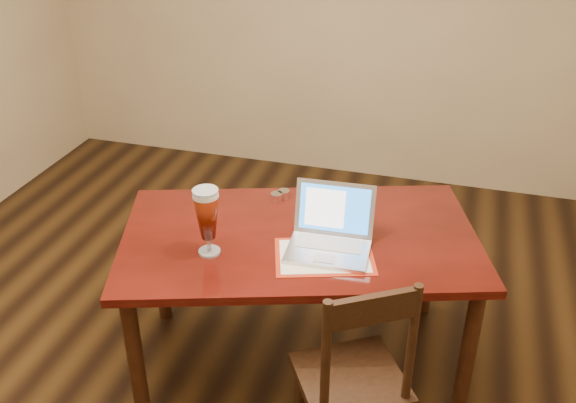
# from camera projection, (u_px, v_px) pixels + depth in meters

# --- Properties ---
(ground) EXTENTS (5.00, 5.00, 0.00)m
(ground) POSITION_uv_depth(u_px,v_px,m) (219.00, 384.00, 3.19)
(ground) COLOR black
(ground) RESTS_ON ground
(room_shell) EXTENTS (4.51, 5.01, 2.71)m
(room_shell) POSITION_uv_depth(u_px,v_px,m) (194.00, 29.00, 2.32)
(room_shell) COLOR tan
(room_shell) RESTS_ON ground
(dining_table) EXTENTS (1.84, 1.38, 1.08)m
(dining_table) POSITION_uv_depth(u_px,v_px,m) (297.00, 250.00, 3.00)
(dining_table) COLOR #510F0A
(dining_table) RESTS_ON ground
(dining_chair) EXTENTS (0.57, 0.56, 0.99)m
(dining_chair) POSITION_uv_depth(u_px,v_px,m) (354.00, 379.00, 2.58)
(dining_chair) COLOR black
(dining_chair) RESTS_ON ground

